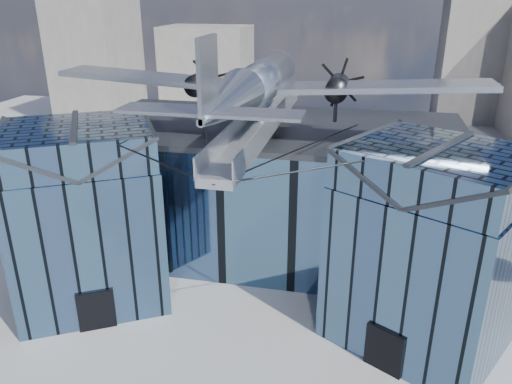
# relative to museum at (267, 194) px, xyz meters

# --- Properties ---
(ground_plane) EXTENTS (120.00, 120.00, 0.00)m
(ground_plane) POSITION_rel_museum_xyz_m (-0.00, -5.82, -5.54)
(ground_plane) COLOR gray
(museum) EXTENTS (32.88, 24.50, 17.60)m
(museum) POSITION_rel_museum_xyz_m (0.00, 0.00, 0.00)
(museum) COLOR #3F5E80
(museum) RESTS_ON ground
(bg_towers) EXTENTS (77.00, 24.50, 26.00)m
(bg_towers) POSITION_rel_museum_xyz_m (1.45, 44.67, 4.47)
(bg_towers) COLOR slate
(bg_towers) RESTS_ON ground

